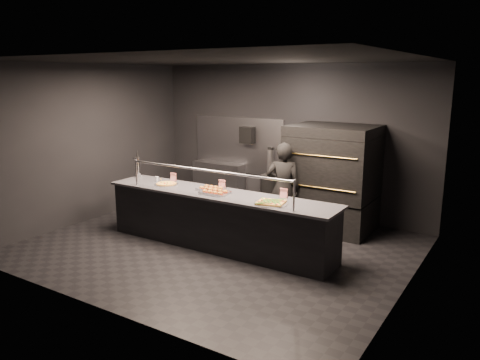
# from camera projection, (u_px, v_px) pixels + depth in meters

# --- Properties ---
(room) EXTENTS (6.04, 6.00, 3.00)m
(room) POSITION_uv_depth(u_px,v_px,m) (218.00, 157.00, 7.48)
(room) COLOR black
(room) RESTS_ON ground
(service_counter) EXTENTS (4.10, 0.78, 1.37)m
(service_counter) POSITION_uv_depth(u_px,v_px,m) (218.00, 220.00, 7.65)
(service_counter) COLOR black
(service_counter) RESTS_ON ground
(pizza_oven) EXTENTS (1.50, 1.23, 1.91)m
(pizza_oven) POSITION_uv_depth(u_px,v_px,m) (332.00, 177.00, 8.48)
(pizza_oven) COLOR black
(pizza_oven) RESTS_ON ground
(prep_shelf) EXTENTS (1.20, 0.35, 0.90)m
(prep_shelf) POSITION_uv_depth(u_px,v_px,m) (219.00, 182.00, 10.40)
(prep_shelf) COLOR #99999E
(prep_shelf) RESTS_ON ground
(towel_dispenser) EXTENTS (0.30, 0.20, 0.35)m
(towel_dispenser) POSITION_uv_depth(u_px,v_px,m) (248.00, 135.00, 9.85)
(towel_dispenser) COLOR black
(towel_dispenser) RESTS_ON room
(fire_extinguisher) EXTENTS (0.14, 0.14, 0.51)m
(fire_extinguisher) POSITION_uv_depth(u_px,v_px,m) (270.00, 160.00, 9.68)
(fire_extinguisher) COLOR #B2B2B7
(fire_extinguisher) RESTS_ON room
(beer_tap) EXTENTS (0.13, 0.19, 0.52)m
(beer_tap) POSITION_uv_depth(u_px,v_px,m) (138.00, 169.00, 8.70)
(beer_tap) COLOR silver
(beer_tap) RESTS_ON service_counter
(round_pizza) EXTENTS (0.40, 0.40, 0.03)m
(round_pizza) POSITION_uv_depth(u_px,v_px,m) (166.00, 184.00, 8.10)
(round_pizza) COLOR silver
(round_pizza) RESTS_ON service_counter
(slider_tray_a) EXTENTS (0.46, 0.37, 0.07)m
(slider_tray_a) POSITION_uv_depth(u_px,v_px,m) (211.00, 189.00, 7.72)
(slider_tray_a) COLOR silver
(slider_tray_a) RESTS_ON service_counter
(slider_tray_b) EXTENTS (0.48, 0.39, 0.07)m
(slider_tray_b) POSITION_uv_depth(u_px,v_px,m) (215.00, 192.00, 7.48)
(slider_tray_b) COLOR silver
(slider_tray_b) RESTS_ON service_counter
(square_pizza) EXTENTS (0.49, 0.49, 0.05)m
(square_pizza) POSITION_uv_depth(u_px,v_px,m) (271.00, 203.00, 6.89)
(square_pizza) COLOR silver
(square_pizza) RESTS_ON service_counter
(condiment_jar) EXTENTS (0.14, 0.05, 0.09)m
(condiment_jar) POSITION_uv_depth(u_px,v_px,m) (158.00, 179.00, 8.34)
(condiment_jar) COLOR silver
(condiment_jar) RESTS_ON service_counter
(tent_cards) EXTENTS (2.34, 0.04, 0.15)m
(tent_cards) POSITION_uv_depth(u_px,v_px,m) (224.00, 184.00, 7.80)
(tent_cards) COLOR white
(tent_cards) RESTS_ON service_counter
(trash_bin) EXTENTS (0.48, 0.48, 0.80)m
(trash_bin) POSITION_uv_depth(u_px,v_px,m) (272.00, 194.00, 9.59)
(trash_bin) COLOR black
(trash_bin) RESTS_ON ground
(worker) EXTENTS (0.71, 0.59, 1.65)m
(worker) POSITION_uv_depth(u_px,v_px,m) (283.00, 189.00, 8.20)
(worker) COLOR black
(worker) RESTS_ON ground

